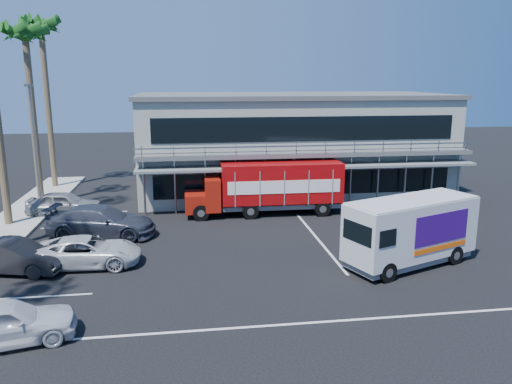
{
  "coord_description": "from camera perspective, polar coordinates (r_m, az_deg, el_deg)",
  "views": [
    {
      "loc": [
        -4.88,
        -21.66,
        8.43
      ],
      "look_at": [
        -1.1,
        4.81,
        2.3
      ],
      "focal_mm": 35.0,
      "sensor_mm": 36.0,
      "label": 1
    }
  ],
  "objects": [
    {
      "name": "building",
      "position": [
        37.74,
        4.01,
        5.61
      ],
      "size": [
        22.4,
        12.0,
        7.3
      ],
      "color": "gray",
      "rests_on": "ground"
    },
    {
      "name": "ground",
      "position": [
        23.75,
        4.31,
        -7.92
      ],
      "size": [
        120.0,
        120.0,
        0.0
      ],
      "primitive_type": "plane",
      "color": "black",
      "rests_on": "ground"
    },
    {
      "name": "red_truck",
      "position": [
        31.33,
        1.66,
        0.7
      ],
      "size": [
        9.8,
        2.45,
        3.29
      ],
      "rotation": [
        0.0,
        0.0,
        -0.01
      ],
      "color": "maroon",
      "rests_on": "ground"
    },
    {
      "name": "palm_e",
      "position": [
        36.09,
        -24.82,
        15.17
      ],
      "size": [
        2.8,
        2.8,
        12.25
      ],
      "color": "brown",
      "rests_on": "ground"
    },
    {
      "name": "parked_car_a",
      "position": [
        18.43,
        -26.79,
        -13.22
      ],
      "size": [
        4.66,
        2.71,
        1.49
      ],
      "primitive_type": "imported",
      "rotation": [
        0.0,
        0.0,
        1.8
      ],
      "color": "silver",
      "rests_on": "ground"
    },
    {
      "name": "parked_car_c",
      "position": [
        24.21,
        -18.8,
        -6.47
      ],
      "size": [
        4.95,
        2.36,
        1.36
      ],
      "primitive_type": "imported",
      "rotation": [
        0.0,
        0.0,
        1.55
      ],
      "color": "silver",
      "rests_on": "ground"
    },
    {
      "name": "light_pole_far",
      "position": [
        34.2,
        -23.99,
        5.2
      ],
      "size": [
        0.5,
        0.25,
        8.09
      ],
      "color": "gray",
      "rests_on": "ground"
    },
    {
      "name": "palm_f",
      "position": [
        41.56,
        -23.3,
        16.1
      ],
      "size": [
        2.8,
        2.8,
        13.25
      ],
      "color": "brown",
      "rests_on": "ground"
    },
    {
      "name": "white_van",
      "position": [
        23.79,
        17.25,
        -4.24
      ],
      "size": [
        6.75,
        4.39,
        3.12
      ],
      "rotation": [
        0.0,
        0.0,
        0.38
      ],
      "color": "silver",
      "rests_on": "ground"
    },
    {
      "name": "parked_car_e",
      "position": [
        33.4,
        -21.08,
        -1.25
      ],
      "size": [
        4.62,
        2.22,
        1.52
      ],
      "primitive_type": "imported",
      "rotation": [
        0.0,
        0.0,
        1.47
      ],
      "color": "gray",
      "rests_on": "ground"
    },
    {
      "name": "curb_strip",
      "position": [
        30.62,
        -27.15,
        -4.38
      ],
      "size": [
        3.0,
        32.0,
        0.16
      ],
      "primitive_type": "cube",
      "color": "#A5A399",
      "rests_on": "ground"
    },
    {
      "name": "parked_car_d",
      "position": [
        28.29,
        -17.24,
        -3.25
      ],
      "size": [
        6.16,
        3.44,
        1.69
      ],
      "primitive_type": "imported",
      "rotation": [
        0.0,
        0.0,
        1.38
      ],
      "color": "#333744",
      "rests_on": "ground"
    },
    {
      "name": "parked_car_b",
      "position": [
        24.59,
        -25.89,
        -6.68
      ],
      "size": [
        4.7,
        2.59,
        1.47
      ],
      "primitive_type": "imported",
      "rotation": [
        0.0,
        0.0,
        1.33
      ],
      "color": "black",
      "rests_on": "ground"
    }
  ]
}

